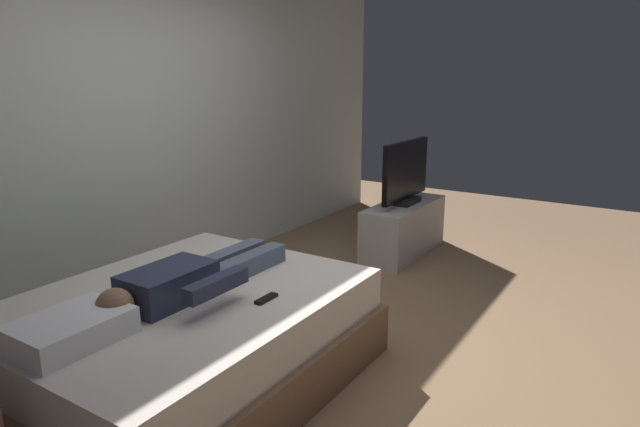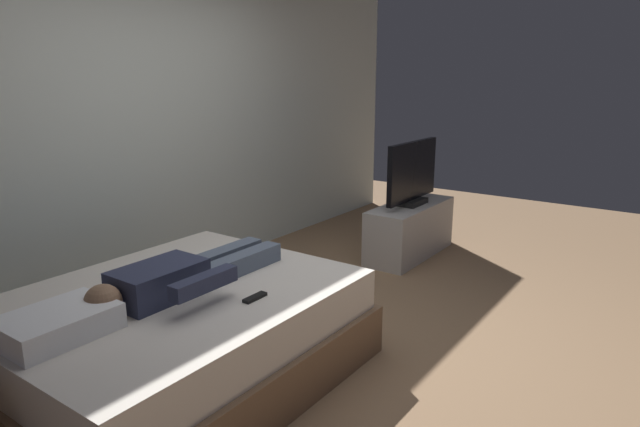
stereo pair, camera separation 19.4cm
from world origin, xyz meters
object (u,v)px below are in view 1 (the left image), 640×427
person (189,279)px  tv (406,174)px  pillow (71,329)px  tv_stand (404,229)px  bed (185,340)px  remote (266,299)px

person → tv: (2.74, -0.03, 0.16)m
pillow → tv_stand: size_ratio=0.44×
bed → tv_stand: size_ratio=1.76×
pillow → tv: 3.42m
pillow → person: (0.68, -0.03, 0.02)m
remote → bed: bearing=112.3°
pillow → person: size_ratio=0.38×
pillow → tv_stand: (3.42, -0.06, -0.35)m
bed → tv: size_ratio=2.20×
tv_stand → person: bearing=179.4°
remote → tv_stand: bearing=8.3°
bed → person: size_ratio=1.54×
pillow → tv: size_ratio=0.55×
tv_stand → tv: (0.00, -0.00, 0.53)m
remote → tv_stand: remote is taller
tv → tv_stand: bearing=90.0°
remote → person: bearing=110.5°
bed → remote: 0.55m
person → tv_stand: person is taller
tv → pillow: bearing=179.0°
bed → tv_stand: (2.77, -0.06, -0.01)m
bed → person: 0.36m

